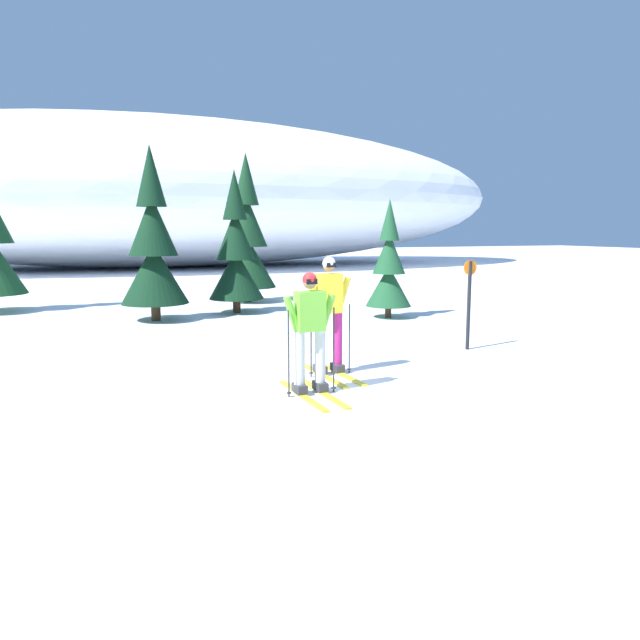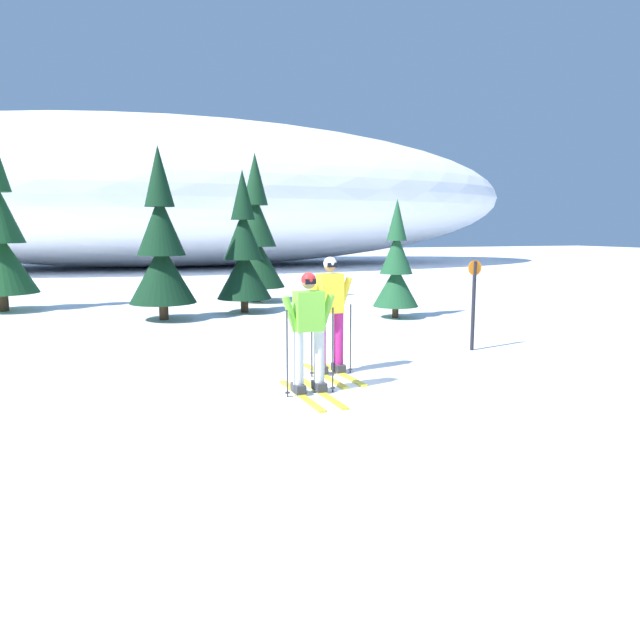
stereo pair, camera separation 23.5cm
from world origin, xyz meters
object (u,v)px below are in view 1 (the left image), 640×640
at_px(trail_marker_post, 469,300).
at_px(pine_tree_far_right, 389,269).
at_px(pine_tree_center, 236,254).
at_px(skier_yellow_jacket, 329,314).
at_px(skier_lime_jacket, 310,332).
at_px(pine_tree_center_left, 153,248).
at_px(pine_tree_center_right, 247,240).

bearing_deg(trail_marker_post, pine_tree_far_right, 82.54).
bearing_deg(pine_tree_center, skier_yellow_jacket, -92.57).
relative_size(skier_yellow_jacket, skier_lime_jacket, 1.09).
bearing_deg(trail_marker_post, pine_tree_center_left, 130.62).
xyz_separation_m(skier_yellow_jacket, trail_marker_post, (3.21, 0.86, -0.01)).
bearing_deg(pine_tree_center_left, pine_tree_far_right, -16.68).
height_order(skier_yellow_jacket, pine_tree_far_right, pine_tree_far_right).
height_order(pine_tree_center_right, trail_marker_post, pine_tree_center_right).
bearing_deg(skier_lime_jacket, pine_tree_center_right, 79.77).
xyz_separation_m(skier_lime_jacket, pine_tree_center_right, (1.94, 10.74, 1.05)).
distance_m(pine_tree_center_left, pine_tree_far_right, 5.93).
relative_size(skier_lime_jacket, pine_tree_center, 0.44).
bearing_deg(skier_yellow_jacket, pine_tree_center, 87.43).
relative_size(pine_tree_far_right, trail_marker_post, 1.78).
xyz_separation_m(pine_tree_center_right, pine_tree_far_right, (2.50, -4.67, -0.66)).
distance_m(skier_yellow_jacket, pine_tree_center_right, 9.91).
distance_m(skier_yellow_jacket, pine_tree_center, 7.50).
distance_m(skier_lime_jacket, pine_tree_center_right, 10.97).
bearing_deg(pine_tree_center_right, trail_marker_post, -77.70).
xyz_separation_m(skier_lime_jacket, pine_tree_center, (1.02, 8.43, 0.74)).
distance_m(pine_tree_center_right, trail_marker_post, 9.18).
height_order(skier_lime_jacket, pine_tree_center, pine_tree_center).
bearing_deg(skier_lime_jacket, trail_marker_post, 25.10).
relative_size(pine_tree_center, pine_tree_far_right, 1.27).
relative_size(skier_lime_jacket, pine_tree_center_left, 0.39).
xyz_separation_m(pine_tree_center_left, pine_tree_center_right, (3.15, 2.98, 0.12)).
xyz_separation_m(skier_yellow_jacket, pine_tree_center_right, (1.26, 9.78, 0.96)).
bearing_deg(skier_yellow_jacket, skier_lime_jacket, -125.20).
xyz_separation_m(pine_tree_center_left, trail_marker_post, (5.10, -5.95, -0.85)).
bearing_deg(pine_tree_center, skier_lime_jacket, -96.87).
distance_m(skier_yellow_jacket, skier_lime_jacket, 1.18).
bearing_deg(pine_tree_center, pine_tree_far_right, -34.57).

